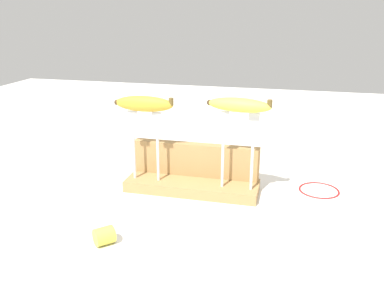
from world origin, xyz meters
name	(u,v)px	position (x,y,z in m)	size (l,w,h in m)	color
ground_plane	(192,190)	(0.00, 0.00, 0.00)	(3.00, 3.00, 0.00)	silver
wooden_board	(192,186)	(0.00, 0.00, 0.01)	(0.34, 0.11, 0.03)	#A87F4C
board_backstop	(196,160)	(0.00, 0.04, 0.07)	(0.34, 0.03, 0.09)	#A87F4C
fork_stand_left	(145,139)	(-0.12, -0.02, 0.14)	(0.09, 0.01, 0.18)	silver
fork_stand_right	(238,144)	(0.12, -0.02, 0.14)	(0.10, 0.01, 0.19)	silver
banana_raised_left	(144,104)	(-0.12, -0.02, 0.23)	(0.15, 0.04, 0.04)	gold
banana_raised_right	(239,105)	(0.12, -0.02, 0.24)	(0.16, 0.06, 0.04)	#DBD147
fork_fallen_near	(341,259)	(0.35, -0.24, 0.00)	(0.10, 0.15, 0.01)	silver
banana_chunk_near	(105,236)	(-0.11, -0.29, 0.02)	(0.05, 0.05, 0.04)	#DBD147
wire_coil	(319,190)	(0.32, 0.08, 0.00)	(0.10, 0.10, 0.01)	red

